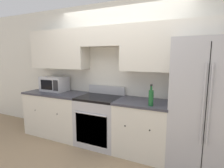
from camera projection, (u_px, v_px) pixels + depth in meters
name	position (u px, v px, depth m)	size (l,w,h in m)	color
ground_plane	(104.00, 154.00, 2.91)	(12.00, 12.00, 0.00)	#937A5B
wall_back	(119.00, 63.00, 3.20)	(8.00, 0.39, 2.60)	silver
lower_cabinets_left	(57.00, 113.00, 3.64)	(1.28, 0.64, 0.89)	silver
lower_cabinets_right	(142.00, 128.00, 2.88)	(0.87, 0.64, 0.89)	silver
oven_range	(100.00, 120.00, 3.22)	(0.77, 0.65, 1.05)	#B7B7BC
refrigerator	(204.00, 104.00, 2.50)	(0.91, 0.77, 1.86)	#B7B7BC
microwave	(54.00, 84.00, 3.70)	(0.54, 0.36, 0.30)	#B7B7BC
bottle	(151.00, 97.00, 2.56)	(0.07, 0.07, 0.32)	#195928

